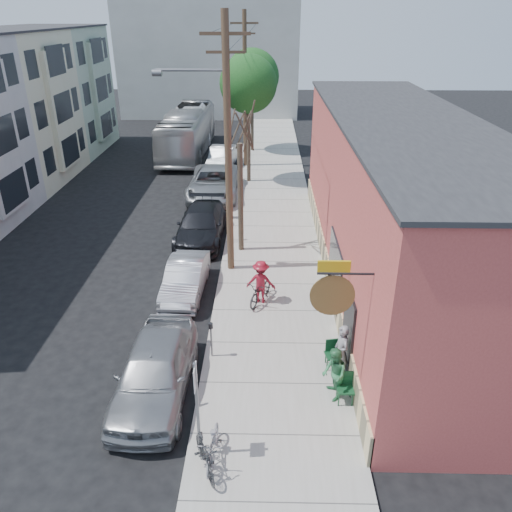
{
  "coord_description": "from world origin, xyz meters",
  "views": [
    {
      "loc": [
        3.93,
        -13.59,
        10.08
      ],
      "look_at": [
        3.56,
        3.77,
        1.5
      ],
      "focal_mm": 35.0,
      "sensor_mm": 36.0,
      "label": 1
    }
  ],
  "objects_px": {
    "patio_chair_b": "(345,389)",
    "car_3": "(214,183)",
    "sign_post": "(197,401)",
    "utility_pole_near": "(226,146)",
    "tree_bare": "(240,199)",
    "parked_bike_a": "(205,455)",
    "car_2": "(201,225)",
    "patron_green": "(334,374)",
    "parked_bike_b": "(213,445)",
    "tree_leafy_mid": "(248,84)",
    "car_0": "(155,371)",
    "parking_meter_far": "(230,224)",
    "tree_leafy_far": "(252,77)",
    "bus": "(188,131)",
    "parking_meter_near": "(211,334)",
    "patio_chair_a": "(333,355)",
    "car_4": "(222,158)",
    "patron_grey": "(341,351)",
    "car_1": "(185,278)",
    "cyclist": "(261,282)"
  },
  "relations": [
    {
      "from": "utility_pole_near",
      "to": "patron_grey",
      "type": "distance_m",
      "value": 9.03
    },
    {
      "from": "tree_leafy_mid",
      "to": "car_3",
      "type": "height_order",
      "value": "tree_leafy_mid"
    },
    {
      "from": "parking_meter_far",
      "to": "bus",
      "type": "xyz_separation_m",
      "value": [
        -4.43,
        16.85,
        0.69
      ]
    },
    {
      "from": "patron_green",
      "to": "parked_bike_a",
      "type": "relative_size",
      "value": 1.07
    },
    {
      "from": "utility_pole_near",
      "to": "bus",
      "type": "distance_m",
      "value": 20.56
    },
    {
      "from": "parked_bike_b",
      "to": "tree_leafy_far",
      "type": "bearing_deg",
      "value": 93.17
    },
    {
      "from": "parking_meter_near",
      "to": "patron_grey",
      "type": "bearing_deg",
      "value": -11.65
    },
    {
      "from": "parked_bike_b",
      "to": "car_4",
      "type": "height_order",
      "value": "car_4"
    },
    {
      "from": "car_3",
      "to": "sign_post",
      "type": "bearing_deg",
      "value": -85.42
    },
    {
      "from": "parked_bike_b",
      "to": "car_3",
      "type": "distance_m",
      "value": 19.7
    },
    {
      "from": "parking_meter_near",
      "to": "car_0",
      "type": "xyz_separation_m",
      "value": [
        -1.45,
        -1.62,
        -0.14
      ]
    },
    {
      "from": "parking_meter_far",
      "to": "tree_leafy_far",
      "type": "distance_m",
      "value": 17.97
    },
    {
      "from": "tree_leafy_mid",
      "to": "tree_leafy_far",
      "type": "distance_m",
      "value": 8.01
    },
    {
      "from": "parking_meter_near",
      "to": "cyclist",
      "type": "distance_m",
      "value": 3.69
    },
    {
      "from": "tree_bare",
      "to": "car_4",
      "type": "bearing_deg",
      "value": 98.41
    },
    {
      "from": "parking_meter_far",
      "to": "car_1",
      "type": "height_order",
      "value": "parking_meter_far"
    },
    {
      "from": "tree_leafy_mid",
      "to": "sign_post",
      "type": "bearing_deg",
      "value": -91.16
    },
    {
      "from": "car_3",
      "to": "car_4",
      "type": "xyz_separation_m",
      "value": [
        0.0,
        5.92,
        -0.09
      ]
    },
    {
      "from": "sign_post",
      "to": "parking_meter_near",
      "type": "distance_m",
      "value": 4.0
    },
    {
      "from": "patron_green",
      "to": "car_1",
      "type": "distance_m",
      "value": 7.85
    },
    {
      "from": "patio_chair_a",
      "to": "tree_bare",
      "type": "bearing_deg",
      "value": 101.11
    },
    {
      "from": "patio_chair_a",
      "to": "patron_green",
      "type": "height_order",
      "value": "patron_green"
    },
    {
      "from": "tree_bare",
      "to": "patio_chair_a",
      "type": "xyz_separation_m",
      "value": [
        3.23,
        -8.42,
        -2.02
      ]
    },
    {
      "from": "tree_bare",
      "to": "parked_bike_a",
      "type": "relative_size",
      "value": 3.24
    },
    {
      "from": "parking_meter_near",
      "to": "parked_bike_b",
      "type": "xyz_separation_m",
      "value": [
        0.44,
        -4.04,
        -0.42
      ]
    },
    {
      "from": "sign_post",
      "to": "car_2",
      "type": "xyz_separation_m",
      "value": [
        -1.55,
        13.25,
        -1.06
      ]
    },
    {
      "from": "patron_green",
      "to": "car_0",
      "type": "xyz_separation_m",
      "value": [
        -5.08,
        0.19,
        -0.12
      ]
    },
    {
      "from": "cyclist",
      "to": "parked_bike_b",
      "type": "height_order",
      "value": "cyclist"
    },
    {
      "from": "tree_leafy_far",
      "to": "patron_grey",
      "type": "distance_m",
      "value": 27.7
    },
    {
      "from": "bus",
      "to": "car_0",
      "type": "bearing_deg",
      "value": -82.9
    },
    {
      "from": "patio_chair_b",
      "to": "car_2",
      "type": "relative_size",
      "value": 0.17
    },
    {
      "from": "sign_post",
      "to": "car_2",
      "type": "distance_m",
      "value": 13.38
    },
    {
      "from": "tree_leafy_far",
      "to": "tree_bare",
      "type": "bearing_deg",
      "value": -90.0
    },
    {
      "from": "parking_meter_far",
      "to": "tree_leafy_far",
      "type": "relative_size",
      "value": 0.17
    },
    {
      "from": "car_2",
      "to": "car_4",
      "type": "height_order",
      "value": "same"
    },
    {
      "from": "parking_meter_near",
      "to": "car_3",
      "type": "relative_size",
      "value": 0.2
    },
    {
      "from": "tree_leafy_far",
      "to": "patio_chair_b",
      "type": "height_order",
      "value": "tree_leafy_far"
    },
    {
      "from": "patio_chair_b",
      "to": "car_3",
      "type": "xyz_separation_m",
      "value": [
        -5.39,
        17.55,
        0.27
      ]
    },
    {
      "from": "sign_post",
      "to": "utility_pole_near",
      "type": "bearing_deg",
      "value": 89.77
    },
    {
      "from": "car_4",
      "to": "bus",
      "type": "bearing_deg",
      "value": 128.29
    },
    {
      "from": "car_3",
      "to": "bus",
      "type": "distance_m",
      "value": 10.68
    },
    {
      "from": "car_2",
      "to": "bus",
      "type": "height_order",
      "value": "bus"
    },
    {
      "from": "tree_leafy_far",
      "to": "parked_bike_b",
      "type": "bearing_deg",
      "value": -90.21
    },
    {
      "from": "tree_leafy_mid",
      "to": "car_0",
      "type": "xyz_separation_m",
      "value": [
        -2.0,
        -19.91,
        -5.27
      ]
    },
    {
      "from": "patio_chair_a",
      "to": "parked_bike_b",
      "type": "height_order",
      "value": "patio_chair_a"
    },
    {
      "from": "sign_post",
      "to": "utility_pole_near",
      "type": "xyz_separation_m",
      "value": [
        0.04,
        10.01,
        3.58
      ]
    },
    {
      "from": "car_2",
      "to": "tree_leafy_mid",
      "type": "bearing_deg",
      "value": 78.58
    },
    {
      "from": "patio_chair_a",
      "to": "car_3",
      "type": "height_order",
      "value": "car_3"
    },
    {
      "from": "car_4",
      "to": "bus",
      "type": "xyz_separation_m",
      "value": [
        -2.98,
        4.31,
        0.91
      ]
    },
    {
      "from": "patron_green",
      "to": "car_3",
      "type": "xyz_separation_m",
      "value": [
        -5.08,
        17.37,
        -0.1
      ]
    }
  ]
}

